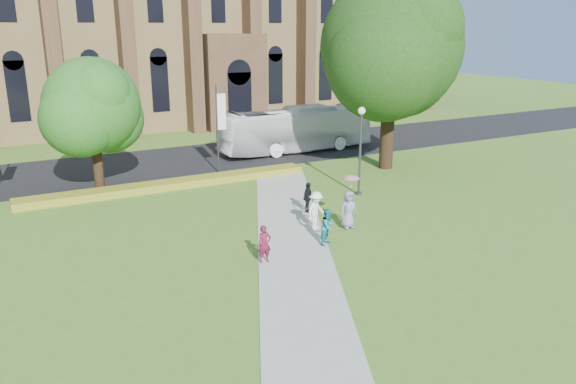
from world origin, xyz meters
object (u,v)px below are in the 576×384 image
large_tree (391,47)px  pedestrian_0 (264,244)px  tour_coach (296,129)px  streetlamp (361,140)px

large_tree → pedestrian_0: 19.95m
tour_coach → pedestrian_0: (-11.96, -18.75, -0.92)m
tour_coach → pedestrian_0: size_ratio=7.71×
tour_coach → pedestrian_0: tour_coach is taller
streetlamp → pedestrian_0: (-9.41, -6.43, -2.44)m
streetlamp → tour_coach: bearing=78.3°
pedestrian_0 → tour_coach: bearing=59.8°
streetlamp → pedestrian_0: 11.65m
streetlamp → pedestrian_0: size_ratio=3.20×
streetlamp → large_tree: large_tree is taller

